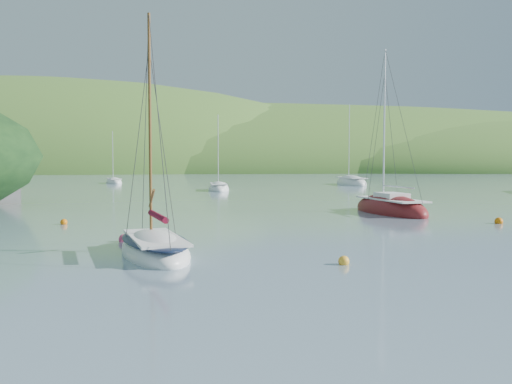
{
  "coord_description": "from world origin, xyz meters",
  "views": [
    {
      "loc": [
        -2.61,
        -22.69,
        3.84
      ],
      "look_at": [
        -0.23,
        8.0,
        2.01
      ],
      "focal_mm": 40.0,
      "sensor_mm": 36.0,
      "label": 1
    }
  ],
  "objects": [
    {
      "name": "sloop_red",
      "position": [
        9.86,
        16.21,
        0.23
      ],
      "size": [
        4.56,
        8.9,
        12.55
      ],
      "rotation": [
        0.0,
        0.0,
        0.2
      ],
      "color": "maroon",
      "rests_on": "ground"
    },
    {
      "name": "distant_sloop_b",
      "position": [
        17.56,
        58.47,
        0.21
      ],
      "size": [
        4.03,
        9.24,
        12.79
      ],
      "rotation": [
        0.0,
        0.0,
        0.1
      ],
      "color": "white",
      "rests_on": "ground"
    },
    {
      "name": "ground",
      "position": [
        0.0,
        0.0,
        0.0
      ],
      "size": [
        700.0,
        700.0,
        0.0
      ],
      "primitive_type": "plane",
      "color": "#738F9F",
      "rests_on": "ground"
    },
    {
      "name": "daysailer_white",
      "position": [
        -4.89,
        -0.01,
        0.23
      ],
      "size": [
        4.17,
        7.16,
        10.37
      ],
      "rotation": [
        0.0,
        0.0,
        0.27
      ],
      "color": "white",
      "rests_on": "ground"
    },
    {
      "name": "mooring_buoys",
      "position": [
        0.66,
        5.65,
        0.12
      ],
      "size": [
        25.87,
        14.01,
        0.49
      ],
      "color": "#FDAE29",
      "rests_on": "ground"
    },
    {
      "name": "shoreline_hills",
      "position": [
        -9.66,
        172.42,
        0.0
      ],
      "size": [
        690.0,
        135.0,
        56.0
      ],
      "color": "#3E6626",
      "rests_on": "ground"
    },
    {
      "name": "distant_sloop_c",
      "position": [
        -17.59,
        66.01,
        0.16
      ],
      "size": [
        4.01,
        6.47,
        8.71
      ],
      "rotation": [
        0.0,
        0.0,
        0.33
      ],
      "color": "white",
      "rests_on": "ground"
    },
    {
      "name": "distant_sloop_a",
      "position": [
        -1.8,
        45.33,
        0.17
      ],
      "size": [
        2.68,
        7.01,
        9.89
      ],
      "rotation": [
        0.0,
        0.0,
        0.03
      ],
      "color": "white",
      "rests_on": "ground"
    }
  ]
}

